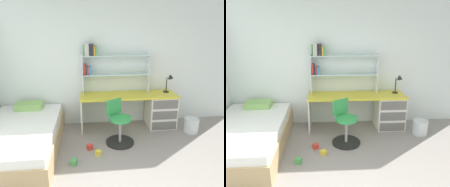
% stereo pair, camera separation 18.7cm
% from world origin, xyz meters
% --- Properties ---
extents(room_shell, '(5.68, 6.51, 2.58)m').
position_xyz_m(room_shell, '(-1.27, 1.30, 1.29)').
color(room_shell, silver).
rests_on(room_shell, ground_plane).
extents(desk, '(1.97, 0.57, 0.73)m').
position_xyz_m(desk, '(0.83, 2.45, 0.41)').
color(desk, gold).
rests_on(desk, ground_plane).
extents(bookshelf_hutch, '(1.38, 0.22, 1.02)m').
position_xyz_m(bookshelf_hutch, '(-0.14, 2.62, 1.35)').
color(bookshelf_hutch, silver).
rests_on(bookshelf_hutch, desk).
extents(desk_lamp, '(0.20, 0.17, 0.38)m').
position_xyz_m(desk_lamp, '(1.19, 2.49, 0.98)').
color(desk_lamp, black).
rests_on(desk_lamp, desk).
extents(swivel_chair, '(0.52, 0.52, 0.80)m').
position_xyz_m(swivel_chair, '(0.02, 1.83, 0.32)').
color(swivel_chair, black).
rests_on(swivel_chair, ground_plane).
extents(bed_platform, '(1.27, 2.08, 0.62)m').
position_xyz_m(bed_platform, '(-1.69, 1.71, 0.25)').
color(bed_platform, tan).
rests_on(bed_platform, ground_plane).
extents(waste_bin, '(0.29, 0.29, 0.29)m').
position_xyz_m(waste_bin, '(1.54, 2.07, 0.15)').
color(waste_bin, silver).
rests_on(waste_bin, ground_plane).
extents(toy_block_green_0, '(0.11, 0.11, 0.09)m').
position_xyz_m(toy_block_green_0, '(-0.78, 1.23, 0.05)').
color(toy_block_green_0, '#479E51').
rests_on(toy_block_green_0, ground_plane).
extents(toy_block_red_1, '(0.12, 0.12, 0.09)m').
position_xyz_m(toy_block_red_1, '(-0.52, 1.65, 0.04)').
color(toy_block_red_1, red).
rests_on(toy_block_red_1, ground_plane).
extents(toy_block_yellow_5, '(0.11, 0.11, 0.08)m').
position_xyz_m(toy_block_yellow_5, '(-0.38, 1.45, 0.04)').
color(toy_block_yellow_5, gold).
rests_on(toy_block_yellow_5, ground_plane).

